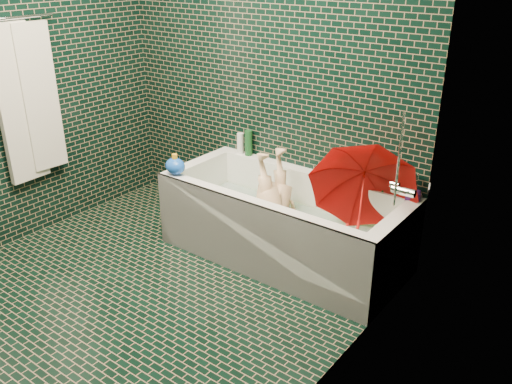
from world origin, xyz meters
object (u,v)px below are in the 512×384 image
Objects in this scene: child at (276,215)px; rubber_duck at (366,180)px; bathtub at (283,231)px; umbrella at (361,199)px; bath_toy at (175,166)px.

rubber_duck reaches higher than child.
child is at bearing 167.74° from bathtub.
child is 0.69m from umbrella.
bath_toy is at bearing -158.66° from bathtub.
bathtub is 0.12m from child.
umbrella reaches higher than child.
umbrella is at bearing 3.55° from bathtub.
rubber_duck is (0.44, 0.34, 0.38)m from bathtub.
child is 0.80m from bath_toy.
bathtub is 0.67m from rubber_duck.
bath_toy reaches higher than bathtub.
umbrella is at bearing 107.57° from child.
rubber_duck is at bearing 12.40° from bath_toy.
bathtub is at bearing -146.83° from rubber_duck.
bathtub is 0.69m from umbrella.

